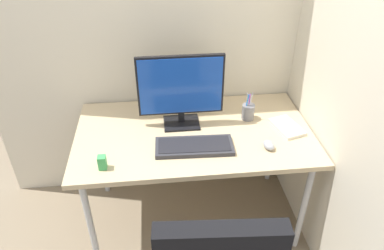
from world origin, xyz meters
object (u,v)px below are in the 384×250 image
(mouse, at_px, (269,145))
(pen_holder, at_px, (248,111))
(notebook, at_px, (287,127))
(keyboard, at_px, (194,146))
(monitor, at_px, (181,89))
(desk_clamp_accessory, at_px, (102,162))

(mouse, distance_m, pen_holder, 0.32)
(notebook, bearing_deg, keyboard, 177.59)
(pen_holder, bearing_deg, monitor, -179.36)
(desk_clamp_accessory, bearing_deg, notebook, 13.07)
(notebook, bearing_deg, mouse, -148.41)
(monitor, distance_m, desk_clamp_accessory, 0.61)
(monitor, relative_size, keyboard, 1.15)
(notebook, bearing_deg, monitor, 152.92)
(pen_holder, bearing_deg, keyboard, -143.93)
(keyboard, height_order, mouse, mouse)
(keyboard, relative_size, pen_holder, 2.37)
(monitor, xyz_separation_m, keyboard, (0.05, -0.26, -0.22))
(desk_clamp_accessory, bearing_deg, keyboard, 13.21)
(keyboard, relative_size, desk_clamp_accessory, 5.75)
(pen_holder, height_order, notebook, pen_holder)
(keyboard, height_order, pen_holder, pen_holder)
(mouse, bearing_deg, notebook, 33.42)
(mouse, height_order, desk_clamp_accessory, desk_clamp_accessory)
(notebook, distance_m, desk_clamp_accessory, 1.10)
(mouse, relative_size, pen_holder, 0.45)
(monitor, bearing_deg, keyboard, -79.20)
(mouse, bearing_deg, pen_holder, 84.70)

